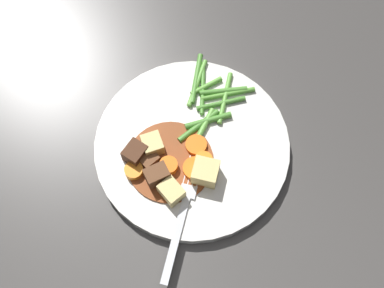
# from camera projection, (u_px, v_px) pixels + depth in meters

# --- Properties ---
(ground_plane) EXTENTS (3.00, 3.00, 0.00)m
(ground_plane) POSITION_uv_depth(u_px,v_px,m) (192.00, 149.00, 0.70)
(ground_plane) COLOR #423F3D
(dinner_plate) EXTENTS (0.27, 0.27, 0.02)m
(dinner_plate) POSITION_uv_depth(u_px,v_px,m) (192.00, 146.00, 0.69)
(dinner_plate) COLOR white
(dinner_plate) RESTS_ON ground_plane
(stew_sauce) EXTENTS (0.12, 0.12, 0.00)m
(stew_sauce) POSITION_uv_depth(u_px,v_px,m) (170.00, 161.00, 0.67)
(stew_sauce) COLOR brown
(stew_sauce) RESTS_ON dinner_plate
(carrot_slice_0) EXTENTS (0.03, 0.03, 0.01)m
(carrot_slice_0) POSITION_uv_depth(u_px,v_px,m) (203.00, 161.00, 0.67)
(carrot_slice_0) COLOR orange
(carrot_slice_0) RESTS_ON dinner_plate
(carrot_slice_1) EXTENTS (0.03, 0.03, 0.01)m
(carrot_slice_1) POSITION_uv_depth(u_px,v_px,m) (134.00, 171.00, 0.66)
(carrot_slice_1) COLOR orange
(carrot_slice_1) RESTS_ON dinner_plate
(carrot_slice_2) EXTENTS (0.03, 0.03, 0.01)m
(carrot_slice_2) POSITION_uv_depth(u_px,v_px,m) (197.00, 143.00, 0.68)
(carrot_slice_2) COLOR orange
(carrot_slice_2) RESTS_ON dinner_plate
(carrot_slice_3) EXTENTS (0.05, 0.05, 0.01)m
(carrot_slice_3) POSITION_uv_depth(u_px,v_px,m) (195.00, 169.00, 0.67)
(carrot_slice_3) COLOR orange
(carrot_slice_3) RESTS_ON dinner_plate
(carrot_slice_4) EXTENTS (0.03, 0.03, 0.01)m
(carrot_slice_4) POSITION_uv_depth(u_px,v_px,m) (169.00, 166.00, 0.66)
(carrot_slice_4) COLOR orange
(carrot_slice_4) RESTS_ON dinner_plate
(potato_chunk_0) EXTENTS (0.04, 0.04, 0.02)m
(potato_chunk_0) POSITION_uv_depth(u_px,v_px,m) (152.00, 145.00, 0.67)
(potato_chunk_0) COLOR #E5CC7A
(potato_chunk_0) RESTS_ON dinner_plate
(potato_chunk_1) EXTENTS (0.03, 0.04, 0.02)m
(potato_chunk_1) POSITION_uv_depth(u_px,v_px,m) (171.00, 191.00, 0.65)
(potato_chunk_1) COLOR #E5CC7A
(potato_chunk_1) RESTS_ON dinner_plate
(potato_chunk_2) EXTENTS (0.04, 0.04, 0.03)m
(potato_chunk_2) POSITION_uv_depth(u_px,v_px,m) (205.00, 172.00, 0.65)
(potato_chunk_2) COLOR #E5CC7A
(potato_chunk_2) RESTS_ON dinner_plate
(meat_chunk_0) EXTENTS (0.03, 0.02, 0.02)m
(meat_chunk_0) POSITION_uv_depth(u_px,v_px,m) (149.00, 160.00, 0.67)
(meat_chunk_0) COLOR brown
(meat_chunk_0) RESTS_ON dinner_plate
(meat_chunk_1) EXTENTS (0.03, 0.03, 0.03)m
(meat_chunk_1) POSITION_uv_depth(u_px,v_px,m) (135.00, 153.00, 0.67)
(meat_chunk_1) COLOR #4C2B19
(meat_chunk_1) RESTS_ON dinner_plate
(meat_chunk_2) EXTENTS (0.04, 0.03, 0.03)m
(meat_chunk_2) POSITION_uv_depth(u_px,v_px,m) (157.00, 175.00, 0.65)
(meat_chunk_2) COLOR brown
(meat_chunk_2) RESTS_ON dinner_plate
(green_bean_0) EXTENTS (0.08, 0.04, 0.01)m
(green_bean_0) POSITION_uv_depth(u_px,v_px,m) (227.00, 99.00, 0.71)
(green_bean_0) COLOR #66AD42
(green_bean_0) RESTS_ON dinner_plate
(green_bean_1) EXTENTS (0.08, 0.03, 0.01)m
(green_bean_1) POSITION_uv_depth(u_px,v_px,m) (197.00, 83.00, 0.72)
(green_bean_1) COLOR #66AD42
(green_bean_1) RESTS_ON dinner_plate
(green_bean_2) EXTENTS (0.08, 0.04, 0.01)m
(green_bean_2) POSITION_uv_depth(u_px,v_px,m) (196.00, 78.00, 0.72)
(green_bean_2) COLOR #4C8E33
(green_bean_2) RESTS_ON dinner_plate
(green_bean_3) EXTENTS (0.06, 0.05, 0.01)m
(green_bean_3) POSITION_uv_depth(u_px,v_px,m) (209.00, 121.00, 0.69)
(green_bean_3) COLOR #4C8E33
(green_bean_3) RESTS_ON dinner_plate
(green_bean_4) EXTENTS (0.06, 0.02, 0.01)m
(green_bean_4) POSITION_uv_depth(u_px,v_px,m) (201.00, 124.00, 0.69)
(green_bean_4) COLOR #66AD42
(green_bean_4) RESTS_ON dinner_plate
(green_bean_5) EXTENTS (0.07, 0.03, 0.01)m
(green_bean_5) POSITION_uv_depth(u_px,v_px,m) (199.00, 126.00, 0.69)
(green_bean_5) COLOR #4C8E33
(green_bean_5) RESTS_ON dinner_plate
(green_bean_6) EXTENTS (0.06, 0.06, 0.01)m
(green_bean_6) POSITION_uv_depth(u_px,v_px,m) (228.00, 94.00, 0.71)
(green_bean_6) COLOR #599E38
(green_bean_6) RESTS_ON dinner_plate
(green_bean_7) EXTENTS (0.06, 0.05, 0.01)m
(green_bean_7) POSITION_uv_depth(u_px,v_px,m) (220.00, 103.00, 0.71)
(green_bean_7) COLOR #4C8E33
(green_bean_7) RESTS_ON dinner_plate
(green_bean_8) EXTENTS (0.05, 0.03, 0.01)m
(green_bean_8) POSITION_uv_depth(u_px,v_px,m) (206.00, 86.00, 0.72)
(green_bean_8) COLOR #66AD42
(green_bean_8) RESTS_ON dinner_plate
(green_bean_9) EXTENTS (0.05, 0.06, 0.01)m
(green_bean_9) POSITION_uv_depth(u_px,v_px,m) (223.00, 91.00, 0.71)
(green_bean_9) COLOR #4C8E33
(green_bean_9) RESTS_ON dinner_plate
(green_bean_10) EXTENTS (0.07, 0.05, 0.01)m
(green_bean_10) POSITION_uv_depth(u_px,v_px,m) (203.00, 89.00, 0.72)
(green_bean_10) COLOR #4C8E33
(green_bean_10) RESTS_ON dinner_plate
(fork) EXTENTS (0.17, 0.07, 0.00)m
(fork) POSITION_uv_depth(u_px,v_px,m) (183.00, 213.00, 0.64)
(fork) COLOR silver
(fork) RESTS_ON dinner_plate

